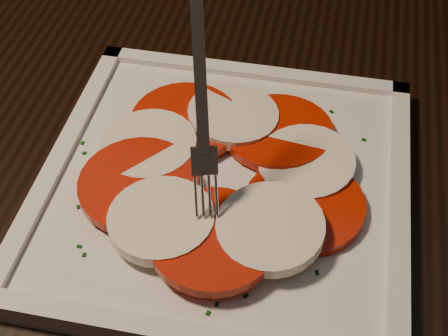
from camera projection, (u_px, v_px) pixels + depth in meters
table at (304, 225)px, 0.61m from camera, size 1.21×0.82×0.75m
plate at (224, 187)px, 0.50m from camera, size 0.30×0.30×0.01m
caprese_salad at (224, 173)px, 0.49m from camera, size 0.24×0.23×0.03m
fork at (200, 89)px, 0.42m from camera, size 0.06×0.09×0.15m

